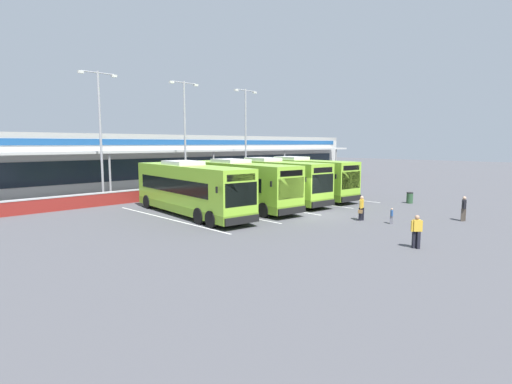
{
  "coord_description": "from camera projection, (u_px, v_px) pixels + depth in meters",
  "views": [
    {
      "loc": [
        -22.61,
        -16.86,
        5.01
      ],
      "look_at": [
        -3.0,
        3.0,
        1.6
      ],
      "focal_mm": 27.92,
      "sensor_mm": 36.0,
      "label": 1
    }
  ],
  "objects": [
    {
      "name": "pedestrian_child",
      "position": [
        392.0,
        215.0,
        24.88
      ],
      "size": [
        0.31,
        0.23,
        1.0
      ],
      "color": "slate",
      "rests_on": "ground"
    },
    {
      "name": "bay_stripe_centre",
      "position": [
        290.0,
        200.0,
        35.45
      ],
      "size": [
        0.14,
        13.0,
        0.01
      ],
      "primitive_type": "cube",
      "color": "silver",
      "rests_on": "ground"
    },
    {
      "name": "lamp_post_east",
      "position": [
        246.0,
        132.0,
        44.56
      ],
      "size": [
        3.24,
        0.28,
        11.0
      ],
      "color": "#9E9EA3",
      "rests_on": "ground"
    },
    {
      "name": "coach_bus_left_centre",
      "position": [
        238.0,
        185.0,
        31.13
      ],
      "size": [
        3.97,
        12.34,
        3.78
      ],
      "color": "#8CC633",
      "rests_on": "ground"
    },
    {
      "name": "pedestrian_with_handbag",
      "position": [
        361.0,
        208.0,
        25.95
      ],
      "size": [
        0.65,
        0.4,
        1.62
      ],
      "color": "black",
      "rests_on": "ground"
    },
    {
      "name": "bay_stripe_far_west",
      "position": [
        167.0,
        219.0,
        26.67
      ],
      "size": [
        0.14,
        13.0,
        0.01
      ],
      "primitive_type": "cube",
      "color": "silver",
      "rests_on": "ground"
    },
    {
      "name": "terminal_building",
      "position": [
        132.0,
        160.0,
        46.93
      ],
      "size": [
        70.0,
        13.0,
        6.0
      ],
      "color": "#B7B7B2",
      "rests_on": "ground"
    },
    {
      "name": "bay_stripe_west",
      "position": [
        216.0,
        211.0,
        29.6
      ],
      "size": [
        0.14,
        13.0,
        0.01
      ],
      "primitive_type": "cube",
      "color": "silver",
      "rests_on": "ground"
    },
    {
      "name": "bay_stripe_mid_east",
      "position": [
        318.0,
        196.0,
        38.38
      ],
      "size": [
        0.14,
        13.0,
        0.01
      ],
      "primitive_type": "cube",
      "color": "silver",
      "rests_on": "ground"
    },
    {
      "name": "litter_bin",
      "position": [
        410.0,
        198.0,
        33.5
      ],
      "size": [
        0.54,
        0.54,
        0.93
      ],
      "color": "#2D5133",
      "rests_on": "ground"
    },
    {
      "name": "bay_stripe_mid_west",
      "position": [
        256.0,
        205.0,
        32.52
      ],
      "size": [
        0.14,
        13.0,
        0.01
      ],
      "primitive_type": "cube",
      "color": "silver",
      "rests_on": "ground"
    },
    {
      "name": "coach_bus_right_centre",
      "position": [
        298.0,
        178.0,
        36.96
      ],
      "size": [
        3.97,
        12.34,
        3.78
      ],
      "color": "#8CC633",
      "rests_on": "ground"
    },
    {
      "name": "red_barrier_wall",
      "position": [
        195.0,
        190.0,
        38.46
      ],
      "size": [
        60.0,
        0.4,
        1.1
      ],
      "color": "maroon",
      "rests_on": "ground"
    },
    {
      "name": "coach_bus_centre",
      "position": [
        270.0,
        181.0,
        34.29
      ],
      "size": [
        3.97,
        12.34,
        3.78
      ],
      "color": "#8CC633",
      "rests_on": "ground"
    },
    {
      "name": "pedestrian_in_dark_coat",
      "position": [
        464.0,
        208.0,
        25.75
      ],
      "size": [
        0.52,
        0.35,
        1.62
      ],
      "color": "#4C4238",
      "rests_on": "ground"
    },
    {
      "name": "coach_bus_leftmost",
      "position": [
        190.0,
        190.0,
        27.87
      ],
      "size": [
        3.97,
        12.34,
        3.78
      ],
      "color": "#8CC633",
      "rests_on": "ground"
    },
    {
      "name": "lamp_post_west",
      "position": [
        100.0,
        128.0,
        33.58
      ],
      "size": [
        3.24,
        0.28,
        11.0
      ],
      "color": "#9E9EA3",
      "rests_on": "ground"
    },
    {
      "name": "ground_plane",
      "position": [
        316.0,
        214.0,
        28.29
      ],
      "size": [
        200.0,
        200.0,
        0.0
      ],
      "primitive_type": "plane",
      "color": "#4C4C51"
    },
    {
      "name": "lamp_post_centre",
      "position": [
        185.0,
        130.0,
        38.97
      ],
      "size": [
        3.24,
        0.28,
        11.0
      ],
      "color": "#9E9EA3",
      "rests_on": "ground"
    },
    {
      "name": "pedestrian_near_bin",
      "position": [
        417.0,
        230.0,
        19.03
      ],
      "size": [
        0.45,
        0.44,
        1.62
      ],
      "color": "black",
      "rests_on": "ground"
    }
  ]
}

